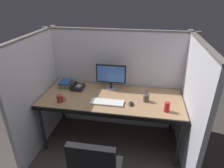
% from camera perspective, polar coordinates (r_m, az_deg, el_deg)
% --- Properties ---
extents(ground_plane, '(8.00, 8.00, 0.00)m').
position_cam_1_polar(ground_plane, '(2.88, -1.26, -19.88)').
color(ground_plane, '#423D38').
extents(cubicle_partition_rear, '(2.21, 0.06, 1.57)m').
position_cam_1_polar(cubicle_partition_rear, '(3.02, 1.27, 1.00)').
color(cubicle_partition_rear, silver).
rests_on(cubicle_partition_rear, ground).
extents(cubicle_partition_left, '(0.06, 1.41, 1.57)m').
position_cam_1_polar(cubicle_partition_left, '(2.87, -20.51, -2.16)').
color(cubicle_partition_left, silver).
rests_on(cubicle_partition_left, ground).
extents(cubicle_partition_right, '(0.06, 1.41, 1.57)m').
position_cam_1_polar(cubicle_partition_right, '(2.58, 21.82, -5.69)').
color(cubicle_partition_right, silver).
rests_on(cubicle_partition_right, ground).
extents(desk, '(1.90, 0.80, 0.74)m').
position_cam_1_polar(desk, '(2.67, -0.23, -5.01)').
color(desk, '#997551').
rests_on(desk, ground).
extents(monitor_center, '(0.43, 0.17, 0.37)m').
position_cam_1_polar(monitor_center, '(2.79, -0.30, 2.59)').
color(monitor_center, gray).
rests_on(monitor_center, desk).
extents(keyboard_main, '(0.43, 0.15, 0.02)m').
position_cam_1_polar(keyboard_main, '(2.52, -1.46, -5.38)').
color(keyboard_main, silver).
rests_on(keyboard_main, desk).
extents(computer_mouse, '(0.06, 0.10, 0.04)m').
position_cam_1_polar(computer_mouse, '(2.50, 5.60, -5.72)').
color(computer_mouse, black).
rests_on(computer_mouse, desk).
extents(coffee_mug, '(0.13, 0.08, 0.09)m').
position_cam_1_polar(coffee_mug, '(2.62, -14.95, -4.10)').
color(coffee_mug, '#993333').
rests_on(coffee_mug, desk).
extents(soda_can, '(0.07, 0.07, 0.12)m').
position_cam_1_polar(soda_can, '(2.43, 15.77, -6.48)').
color(soda_can, red).
rests_on(soda_can, desk).
extents(pen_cup, '(0.08, 0.08, 0.17)m').
position_cam_1_polar(pen_cup, '(2.58, 9.94, -4.04)').
color(pen_cup, '#4C4742').
rests_on(pen_cup, desk).
extents(desk_phone, '(0.17, 0.19, 0.09)m').
position_cam_1_polar(desk_phone, '(2.91, -10.14, -0.80)').
color(desk_phone, black).
rests_on(desk_phone, desk).
extents(book_stack, '(0.16, 0.22, 0.09)m').
position_cam_1_polar(book_stack, '(3.02, -13.23, 0.12)').
color(book_stack, '#26723F').
rests_on(book_stack, desk).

